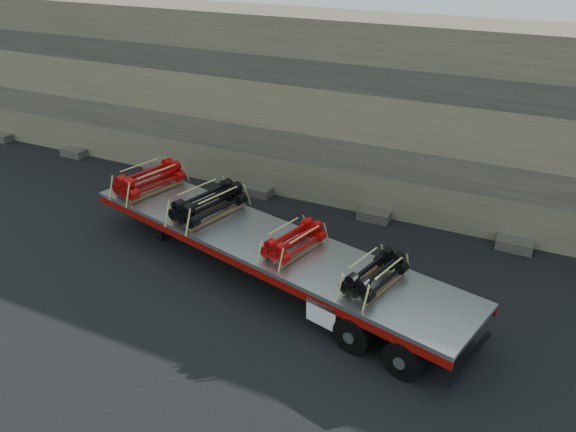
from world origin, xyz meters
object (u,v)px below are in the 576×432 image
at_px(trailer, 265,258).
at_px(bundle_rear, 375,275).
at_px(bundle_midrear, 294,241).
at_px(bundle_front, 149,180).
at_px(bundle_midfront, 209,204).

relative_size(trailer, bundle_rear, 7.06).
height_order(trailer, bundle_rear, bundle_rear).
xyz_separation_m(trailer, bundle_midrear, (1.13, -0.28, 1.02)).
bearing_deg(bundle_midrear, trailer, 180.00).
xyz_separation_m(bundle_front, bundle_midrear, (6.48, -1.60, -0.08)).
distance_m(trailer, bundle_midfront, 2.68).
xyz_separation_m(bundle_midrear, bundle_rear, (2.67, -0.66, 0.00)).
bearing_deg(bundle_rear, bundle_midrear, -180.00).
bearing_deg(bundle_midfront, bundle_rear, 0.00).
bearing_deg(trailer, bundle_rear, 0.00).
height_order(bundle_front, bundle_midfront, bundle_midfront).
xyz_separation_m(bundle_front, bundle_midfront, (2.99, -0.74, 0.01)).
bearing_deg(bundle_midfront, bundle_front, -180.00).
bearing_deg(bundle_rear, bundle_front, -180.00).
distance_m(trailer, bundle_front, 5.62).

